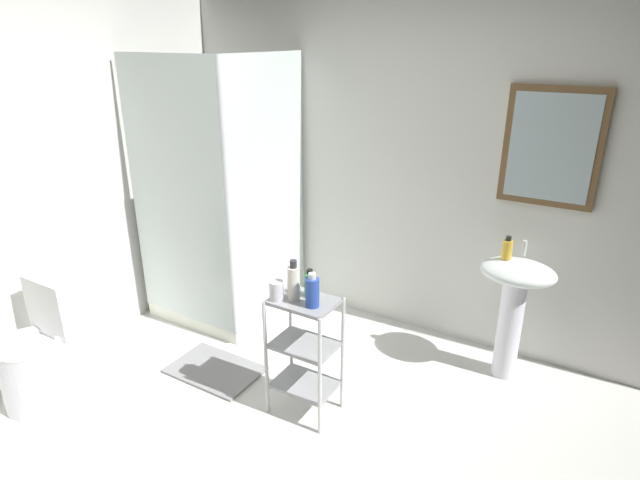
{
  "coord_description": "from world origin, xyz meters",
  "views": [
    {
      "loc": [
        1.34,
        -1.61,
        2.1
      ],
      "look_at": [
        -0.1,
        0.8,
        1.0
      ],
      "focal_mm": 29.38,
      "sensor_mm": 36.0,
      "label": 1
    }
  ],
  "objects_px": {
    "shower_stall": "(227,260)",
    "lotion_bottle_white": "(294,282)",
    "storage_cart": "(304,347)",
    "pedestal_sink": "(514,296)",
    "body_wash_bottle_green": "(310,284)",
    "shampoo_bottle_blue": "(312,292)",
    "hand_soap_bottle": "(507,249)",
    "toilet": "(40,354)",
    "bath_mat": "(215,370)",
    "rinse_cup": "(276,290)"
  },
  "relations": [
    {
      "from": "lotion_bottle_white",
      "to": "bath_mat",
      "type": "height_order",
      "value": "lotion_bottle_white"
    },
    {
      "from": "lotion_bottle_white",
      "to": "body_wash_bottle_green",
      "type": "bearing_deg",
      "value": 54.31
    },
    {
      "from": "hand_soap_bottle",
      "to": "rinse_cup",
      "type": "height_order",
      "value": "hand_soap_bottle"
    },
    {
      "from": "storage_cart",
      "to": "shampoo_bottle_blue",
      "type": "distance_m",
      "value": 0.4
    },
    {
      "from": "shower_stall",
      "to": "lotion_bottle_white",
      "type": "bearing_deg",
      "value": -32.79
    },
    {
      "from": "toilet",
      "to": "bath_mat",
      "type": "distance_m",
      "value": 1.06
    },
    {
      "from": "toilet",
      "to": "rinse_cup",
      "type": "bearing_deg",
      "value": 26.79
    },
    {
      "from": "storage_cart",
      "to": "hand_soap_bottle",
      "type": "bearing_deg",
      "value": 49.09
    },
    {
      "from": "body_wash_bottle_green",
      "to": "bath_mat",
      "type": "height_order",
      "value": "body_wash_bottle_green"
    },
    {
      "from": "pedestal_sink",
      "to": "body_wash_bottle_green",
      "type": "xyz_separation_m",
      "value": [
        -0.93,
        -0.92,
        0.23
      ]
    },
    {
      "from": "storage_cart",
      "to": "bath_mat",
      "type": "bearing_deg",
      "value": 179.17
    },
    {
      "from": "pedestal_sink",
      "to": "storage_cart",
      "type": "distance_m",
      "value": 1.36
    },
    {
      "from": "lotion_bottle_white",
      "to": "storage_cart",
      "type": "bearing_deg",
      "value": 26.06
    },
    {
      "from": "shower_stall",
      "to": "hand_soap_bottle",
      "type": "distance_m",
      "value": 2.07
    },
    {
      "from": "shampoo_bottle_blue",
      "to": "lotion_bottle_white",
      "type": "height_order",
      "value": "lotion_bottle_white"
    },
    {
      "from": "toilet",
      "to": "rinse_cup",
      "type": "height_order",
      "value": "rinse_cup"
    },
    {
      "from": "bath_mat",
      "to": "shampoo_bottle_blue",
      "type": "bearing_deg",
      "value": -3.42
    },
    {
      "from": "pedestal_sink",
      "to": "toilet",
      "type": "bearing_deg",
      "value": -144.37
    },
    {
      "from": "lotion_bottle_white",
      "to": "body_wash_bottle_green",
      "type": "relative_size",
      "value": 1.43
    },
    {
      "from": "toilet",
      "to": "body_wash_bottle_green",
      "type": "relative_size",
      "value": 4.62
    },
    {
      "from": "shower_stall",
      "to": "body_wash_bottle_green",
      "type": "xyz_separation_m",
      "value": [
        1.16,
        -0.63,
        0.35
      ]
    },
    {
      "from": "toilet",
      "to": "rinse_cup",
      "type": "relative_size",
      "value": 7.06
    },
    {
      "from": "pedestal_sink",
      "to": "shampoo_bottle_blue",
      "type": "height_order",
      "value": "shampoo_bottle_blue"
    },
    {
      "from": "hand_soap_bottle",
      "to": "rinse_cup",
      "type": "bearing_deg",
      "value": -133.07
    },
    {
      "from": "hand_soap_bottle",
      "to": "body_wash_bottle_green",
      "type": "bearing_deg",
      "value": -132.27
    },
    {
      "from": "hand_soap_bottle",
      "to": "pedestal_sink",
      "type": "bearing_deg",
      "value": -11.19
    },
    {
      "from": "storage_cart",
      "to": "bath_mat",
      "type": "height_order",
      "value": "storage_cart"
    },
    {
      "from": "shampoo_bottle_blue",
      "to": "rinse_cup",
      "type": "xyz_separation_m",
      "value": [
        -0.21,
        -0.03,
        -0.03
      ]
    },
    {
      "from": "pedestal_sink",
      "to": "shampoo_bottle_blue",
      "type": "bearing_deg",
      "value": -130.46
    },
    {
      "from": "rinse_cup",
      "to": "storage_cart",
      "type": "bearing_deg",
      "value": 27.91
    },
    {
      "from": "shower_stall",
      "to": "storage_cart",
      "type": "distance_m",
      "value": 1.34
    },
    {
      "from": "toilet",
      "to": "hand_soap_bottle",
      "type": "xyz_separation_m",
      "value": [
        2.29,
        1.71,
        0.56
      ]
    },
    {
      "from": "pedestal_sink",
      "to": "hand_soap_bottle",
      "type": "height_order",
      "value": "hand_soap_bottle"
    },
    {
      "from": "storage_cart",
      "to": "body_wash_bottle_green",
      "type": "relative_size",
      "value": 4.5
    },
    {
      "from": "shampoo_bottle_blue",
      "to": "pedestal_sink",
      "type": "bearing_deg",
      "value": 49.54
    },
    {
      "from": "shampoo_bottle_blue",
      "to": "body_wash_bottle_green",
      "type": "xyz_separation_m",
      "value": [
        -0.07,
        0.09,
        -0.01
      ]
    },
    {
      "from": "hand_soap_bottle",
      "to": "lotion_bottle_white",
      "type": "relative_size",
      "value": 0.62
    },
    {
      "from": "storage_cart",
      "to": "body_wash_bottle_green",
      "type": "xyz_separation_m",
      "value": [
        0.01,
        0.05,
        0.38
      ]
    },
    {
      "from": "shower_stall",
      "to": "storage_cart",
      "type": "height_order",
      "value": "shower_stall"
    },
    {
      "from": "lotion_bottle_white",
      "to": "bath_mat",
      "type": "relative_size",
      "value": 0.39
    },
    {
      "from": "shower_stall",
      "to": "body_wash_bottle_green",
      "type": "relative_size",
      "value": 12.16
    },
    {
      "from": "lotion_bottle_white",
      "to": "pedestal_sink",
      "type": "bearing_deg",
      "value": 45.22
    },
    {
      "from": "bath_mat",
      "to": "pedestal_sink",
      "type": "bearing_deg",
      "value": 30.05
    },
    {
      "from": "pedestal_sink",
      "to": "lotion_bottle_white",
      "type": "height_order",
      "value": "lotion_bottle_white"
    },
    {
      "from": "shower_stall",
      "to": "hand_soap_bottle",
      "type": "relative_size",
      "value": 13.57
    },
    {
      "from": "storage_cart",
      "to": "hand_soap_bottle",
      "type": "distance_m",
      "value": 1.38
    },
    {
      "from": "toilet",
      "to": "hand_soap_bottle",
      "type": "distance_m",
      "value": 2.91
    },
    {
      "from": "storage_cart",
      "to": "shampoo_bottle_blue",
      "type": "xyz_separation_m",
      "value": [
        0.08,
        -0.04,
        0.39
      ]
    },
    {
      "from": "toilet",
      "to": "rinse_cup",
      "type": "xyz_separation_m",
      "value": [
        1.3,
        0.65,
        0.48
      ]
    },
    {
      "from": "rinse_cup",
      "to": "toilet",
      "type": "bearing_deg",
      "value": -153.21
    }
  ]
}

